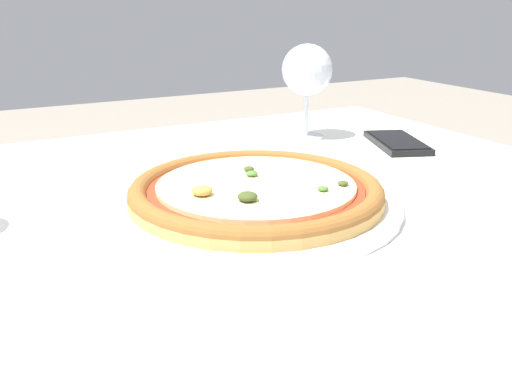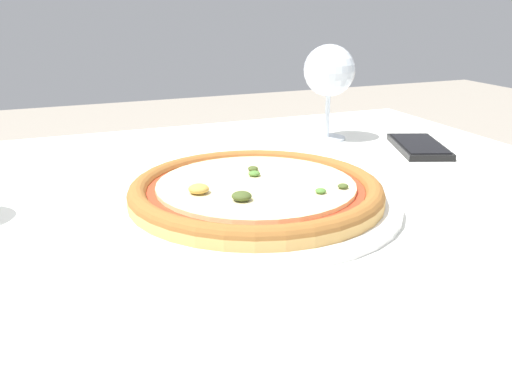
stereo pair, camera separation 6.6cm
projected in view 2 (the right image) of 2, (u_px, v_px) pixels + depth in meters
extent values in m
cube|color=brown|center=(88.00, 256.00, 0.60)|extent=(1.29, 0.84, 0.04)
cube|color=silver|center=(86.00, 238.00, 0.59)|extent=(1.39, 0.94, 0.01)
cylinder|color=brown|center=(362.00, 300.00, 1.24)|extent=(0.06, 0.06, 0.70)
cylinder|color=white|center=(256.00, 203.00, 0.66)|extent=(0.34, 0.34, 0.01)
cylinder|color=tan|center=(256.00, 194.00, 0.66)|extent=(0.29, 0.29, 0.01)
torus|color=#935B28|center=(256.00, 190.00, 0.66)|extent=(0.29, 0.29, 0.02)
cylinder|color=#BC381E|center=(256.00, 188.00, 0.66)|extent=(0.25, 0.25, 0.00)
cylinder|color=beige|center=(256.00, 185.00, 0.66)|extent=(0.23, 0.23, 0.00)
ellipsoid|color=#BC9342|center=(199.00, 189.00, 0.62)|extent=(0.02, 0.02, 0.01)
ellipsoid|color=#4C7A33|center=(254.00, 173.00, 0.68)|extent=(0.01, 0.01, 0.01)
ellipsoid|color=#425123|center=(253.00, 168.00, 0.70)|extent=(0.01, 0.01, 0.01)
ellipsoid|color=#425123|center=(242.00, 196.00, 0.60)|extent=(0.02, 0.02, 0.01)
ellipsoid|color=#425123|center=(343.00, 186.00, 0.64)|extent=(0.01, 0.01, 0.01)
ellipsoid|color=#4C7A33|center=(321.00, 191.00, 0.62)|extent=(0.01, 0.01, 0.01)
cylinder|color=silver|center=(327.00, 138.00, 0.98)|extent=(0.06, 0.06, 0.00)
cylinder|color=silver|center=(327.00, 115.00, 0.97)|extent=(0.01, 0.01, 0.08)
sphere|color=silver|center=(329.00, 70.00, 0.95)|extent=(0.09, 0.09, 0.09)
cube|color=black|center=(419.00, 147.00, 0.91)|extent=(0.12, 0.16, 0.01)
cube|color=black|center=(419.00, 143.00, 0.91)|extent=(0.10, 0.14, 0.00)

